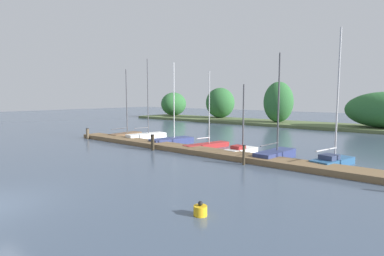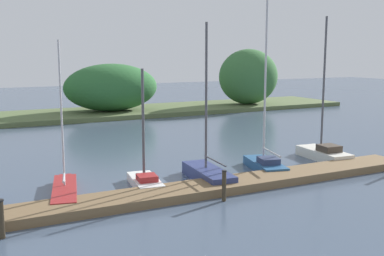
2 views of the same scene
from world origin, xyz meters
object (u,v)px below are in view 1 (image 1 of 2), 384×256
Objects in this scene: sailboat_3 at (208,145)px; sailboat_4 at (242,149)px; sailboat_5 at (276,153)px; channel_buoy_1 at (200,210)px; sailboat_6 at (333,159)px; mooring_piling_2 at (244,155)px; mooring_piling_1 at (153,142)px; mooring_piling_0 at (88,134)px; sailboat_1 at (147,136)px; sailboat_2 at (173,140)px; sailboat_0 at (127,133)px.

sailboat_4 is (3.29, -0.32, 0.07)m from sailboat_3.
channel_buoy_1 is at bearing -163.98° from sailboat_5.
sailboat_5 is at bearing -88.77° from sailboat_4.
sailboat_6 is (6.25, 0.06, 0.08)m from sailboat_4.
sailboat_3 is at bearing 146.34° from mooring_piling_2.
sailboat_4 is at bearing 113.37° from channel_buoy_1.
mooring_piling_1 is at bearing 119.28° from sailboat_6.
mooring_piling_2 is (17.43, -0.22, 0.08)m from mooring_piling_0.
sailboat_1 is at bearing 141.48° from mooring_piling_1.
channel_buoy_1 is at bearing -120.38° from sailboat_2.
sailboat_2 is 9.78m from sailboat_5.
mooring_piling_1 is (0.96, -3.36, 0.30)m from sailboat_2.
sailboat_6 is (20.07, -0.44, 0.07)m from sailboat_0.
mooring_piling_1 is at bearing -179.88° from mooring_piling_2.
sailboat_4 is 4.72× the size of mooring_piling_0.
sailboat_3 is at bearing -80.47° from sailboat_1.
sailboat_4 is 15.72m from mooring_piling_0.
mooring_piling_1 is 7.99m from mooring_piling_2.
mooring_piling_0 is (-4.74, -3.50, 0.17)m from sailboat_1.
mooring_piling_0 is at bearing 118.26° from sailboat_3.
sailboat_2 is at bearing -84.63° from sailboat_1.
sailboat_4 reaches higher than mooring_piling_0.
mooring_piling_2 is 2.34× the size of channel_buoy_1.
mooring_piling_2 is (8.95, -3.35, 0.30)m from sailboat_2.
sailboat_0 reaches higher than mooring_piling_0.
sailboat_3 is (10.53, -0.18, -0.09)m from sailboat_0.
sailboat_2 reaches higher than sailboat_4.
sailboat_2 is 13.54× the size of channel_buoy_1.
mooring_piling_2 reaches higher than channel_buoy_1.
mooring_piling_2 is at bearing 109.53° from channel_buoy_1.
sailboat_6 reaches higher than channel_buoy_1.
sailboat_5 is 9.27m from mooring_piling_1.
sailboat_5 is 6.55× the size of mooring_piling_0.
sailboat_0 is at bearing 100.37° from sailboat_2.
sailboat_1 is 14.77× the size of channel_buoy_1.
sailboat_0 is 6.48× the size of mooring_piling_0.
sailboat_6 is at bearing 82.61° from channel_buoy_1.
sailboat_0 reaches higher than sailboat_3.
mooring_piling_1 is (9.43, -0.23, 0.08)m from mooring_piling_0.
sailboat_1 is (3.14, 0.01, 0.02)m from sailboat_0.
sailboat_5 is 10.94m from channel_buoy_1.
mooring_piling_0 is (-21.67, -3.05, 0.13)m from sailboat_6.
sailboat_2 is at bearing 20.27° from mooring_piling_0.
mooring_piling_1 reaches higher than mooring_piling_2.
mooring_piling_1 is (-12.24, -3.28, 0.20)m from sailboat_6.
sailboat_3 is at bearing 102.72° from sailboat_6.
sailboat_5 is 3.46m from sailboat_6.
sailboat_5 is at bearing -79.51° from sailboat_2.
mooring_piling_2 is (5.29, -3.52, 0.36)m from sailboat_3.
sailboat_1 is 7.23× the size of mooring_piling_0.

